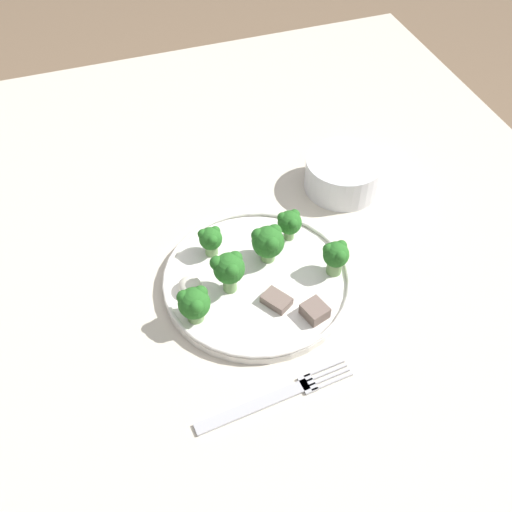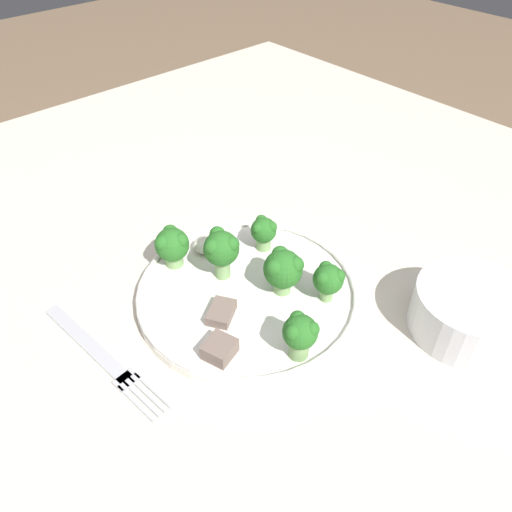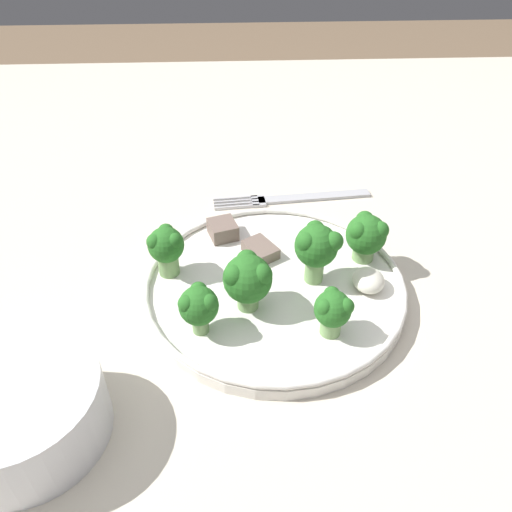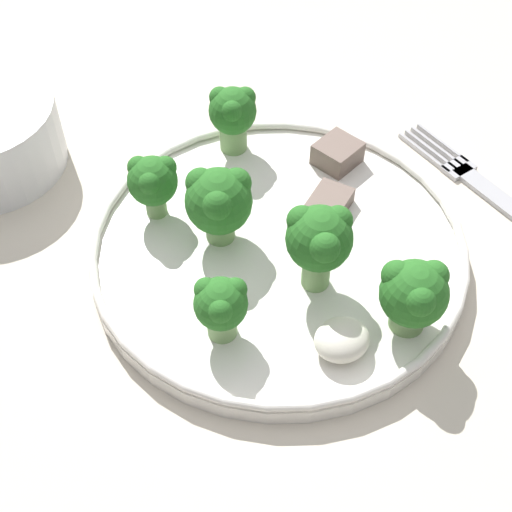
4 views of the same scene
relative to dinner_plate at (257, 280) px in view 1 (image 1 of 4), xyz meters
The scene contains 14 objects.
ground_plane 0.74m from the dinner_plate, 52.52° to the right, with size 8.00×8.00×0.00m, color #7F664C.
table 0.11m from the dinner_plate, 52.52° to the right, with size 1.37×1.20×0.72m.
dinner_plate is the anchor object (origin of this frame).
fork 0.18m from the dinner_plate, 12.55° to the right, with size 0.04×0.20×0.00m.
cream_bowl 0.24m from the dinner_plate, 126.96° to the left, with size 0.12×0.12×0.05m.
broccoli_floret_near_rim_left 0.10m from the dinner_plate, 130.14° to the left, with size 0.04×0.03×0.05m.
broccoli_floret_center_left 0.06m from the dinner_plate, 138.30° to the left, with size 0.05×0.04×0.06m.
broccoli_floret_back_left 0.11m from the dinner_plate, 78.10° to the left, with size 0.04×0.04×0.05m.
broccoli_floret_front_left 0.09m from the dinner_plate, 146.36° to the right, with size 0.03×0.03×0.05m.
broccoli_floret_center_back 0.11m from the dinner_plate, 69.57° to the right, with size 0.04×0.04×0.05m.
broccoli_floret_mid_cluster 0.06m from the dinner_plate, 83.61° to the right, with size 0.04×0.04×0.06m.
meat_slice_front_slice 0.05m from the dinner_plate, 13.02° to the left, with size 0.04×0.04×0.01m.
meat_slice_middle_slice 0.10m from the dinner_plate, 31.81° to the left, with size 0.04×0.04×0.02m.
sauce_dollop 0.09m from the dinner_plate, 96.37° to the right, with size 0.03×0.03×0.02m.
Camera 1 is at (0.45, -0.12, 1.36)m, focal length 42.00 mm.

